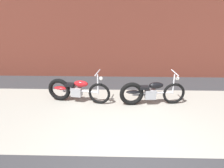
{
  "coord_description": "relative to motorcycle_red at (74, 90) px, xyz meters",
  "views": [
    {
      "loc": [
        -0.28,
        -3.38,
        2.91
      ],
      "look_at": [
        -0.43,
        2.15,
        0.75
      ],
      "focal_mm": 33.24,
      "sensor_mm": 36.0,
      "label": 1
    }
  ],
  "objects": [
    {
      "name": "ground_plane",
      "position": [
        1.62,
        -2.52,
        -0.4
      ],
      "size": [
        80.0,
        80.0,
        0.0
      ],
      "primitive_type": "plane",
      "color": "#2D2D30"
    },
    {
      "name": "sidewalk_slab",
      "position": [
        1.62,
        -0.77,
        -0.4
      ],
      "size": [
        36.0,
        3.5,
        0.01
      ],
      "primitive_type": "cube",
      "color": "gray",
      "rests_on": "ground"
    },
    {
      "name": "motorcycle_red",
      "position": [
        0.0,
        0.0,
        0.0
      ],
      "size": [
        2.0,
        0.66,
        1.03
      ],
      "rotation": [
        0.0,
        0.0,
        -0.16
      ],
      "color": "black",
      "rests_on": "ground"
    },
    {
      "name": "motorcycle_black",
      "position": [
        2.27,
        -0.14,
        0.0
      ],
      "size": [
        2.01,
        0.58,
        1.03
      ],
      "rotation": [
        0.0,
        0.0,
        0.09
      ],
      "color": "black",
      "rests_on": "ground"
    }
  ]
}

